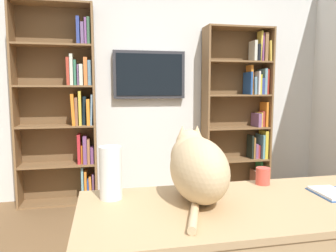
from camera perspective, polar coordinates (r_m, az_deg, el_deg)
name	(u,v)px	position (r m, az deg, el deg)	size (l,w,h in m)	color
wall_back	(149,83)	(3.86, -3.43, 7.68)	(4.52, 0.06, 2.70)	silver
bookshelf_left	(243,110)	(4.04, 13.36, 2.85)	(0.83, 0.28, 2.01)	brown
bookshelf_right	(66,108)	(3.68, -17.87, 3.10)	(0.85, 0.28, 2.19)	brown
wall_mounted_tv	(149,75)	(3.78, -3.36, 9.15)	(0.84, 0.07, 0.55)	#333338
desk	(251,225)	(1.62, 14.61, -16.82)	(1.61, 0.70, 0.74)	tan
cat	(196,165)	(1.58, 5.11, -6.93)	(0.28, 0.60, 0.35)	#D1B284
paper_towel_roll	(111,173)	(1.61, -10.25, -8.26)	(0.11, 0.11, 0.26)	white
coffee_mug	(263,176)	(1.91, 16.66, -8.59)	(0.08, 0.08, 0.10)	#D84C3F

